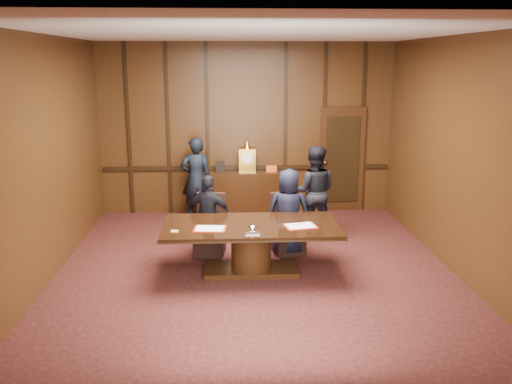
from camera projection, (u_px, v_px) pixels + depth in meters
room at (259, 159)px, 7.90m from camera, size 7.00×7.04×3.50m
sideboard at (247, 191)px, 11.22m from camera, size 1.60×0.45×1.54m
conference_table at (251, 240)px, 8.09m from camera, size 2.62×1.32×0.76m
folder_left at (210, 229)px, 7.80m from camera, size 0.49×0.37×0.02m
folder_right at (300, 226)px, 7.92m from camera, size 0.51×0.41×0.02m
inkstand at (253, 230)px, 7.59m from camera, size 0.20×0.14×0.12m
notepad at (175, 231)px, 7.69m from camera, size 0.11×0.09×0.01m
chair_left at (210, 236)px, 8.96m from camera, size 0.54×0.54×0.99m
chair_right at (287, 235)px, 9.03m from camera, size 0.58×0.58×0.99m
signatory_left at (209, 216)px, 8.80m from camera, size 0.85×0.54×1.34m
signatory_right at (289, 212)px, 8.86m from camera, size 0.75×0.54×1.43m
witness_left at (196, 178)px, 10.83m from camera, size 0.65×0.46×1.66m
witness_right at (314, 192)px, 9.75m from camera, size 0.90×0.75×1.66m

